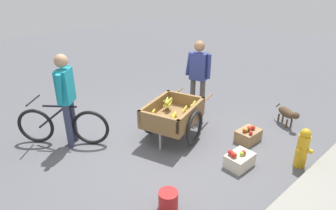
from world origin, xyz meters
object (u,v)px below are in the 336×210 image
(fruit_cart, at_px, (173,116))
(plastic_bucket, at_px, (168,200))
(vendor_person, at_px, (198,72))
(bicycle, at_px, (63,126))
(cyclist_person, at_px, (66,93))
(dog, at_px, (288,113))
(mixed_fruit_crate, at_px, (248,135))
(fire_hydrant, at_px, (303,148))
(apple_crate, at_px, (239,160))

(fruit_cart, xyz_separation_m, plastic_bucket, (1.29, 1.28, -0.31))
(vendor_person, xyz_separation_m, plastic_bucket, (2.36, 1.66, -0.83))
(fruit_cart, height_order, bicycle, bicycle)
(cyclist_person, height_order, dog, cyclist_person)
(fruit_cart, relative_size, dog, 2.93)
(plastic_bucket, distance_m, mixed_fruit_crate, 2.22)
(fire_hydrant, bearing_deg, plastic_bucket, -18.73)
(cyclist_person, height_order, apple_crate, cyclist_person)
(fire_hydrant, bearing_deg, vendor_person, -94.76)
(dog, distance_m, apple_crate, 1.87)
(vendor_person, xyz_separation_m, apple_crate, (0.93, 1.75, -0.83))
(vendor_person, relative_size, fire_hydrant, 2.39)
(vendor_person, relative_size, mixed_fruit_crate, 3.64)
(cyclist_person, bearing_deg, bicycle, -46.12)
(bicycle, height_order, fire_hydrant, bicycle)
(plastic_bucket, relative_size, mixed_fruit_crate, 0.59)
(cyclist_person, bearing_deg, dog, 146.96)
(plastic_bucket, distance_m, apple_crate, 1.44)
(fruit_cart, distance_m, apple_crate, 1.42)
(fruit_cart, distance_m, mixed_fruit_crate, 1.42)
(bicycle, relative_size, fire_hydrant, 1.85)
(mixed_fruit_crate, bearing_deg, dog, 170.84)
(vendor_person, height_order, plastic_bucket, vendor_person)
(bicycle, relative_size, plastic_bucket, 4.79)
(dog, distance_m, plastic_bucket, 3.30)
(fire_hydrant, bearing_deg, dog, -144.37)
(dog, relative_size, fire_hydrant, 0.92)
(bicycle, distance_m, fire_hydrant, 4.02)
(vendor_person, relative_size, apple_crate, 3.64)
(cyclist_person, height_order, plastic_bucket, cyclist_person)
(vendor_person, xyz_separation_m, mixed_fruit_crate, (0.16, 1.41, -0.84))
(fruit_cart, relative_size, vendor_person, 1.13)
(fruit_cart, distance_m, plastic_bucket, 1.84)
(bicycle, xyz_separation_m, dog, (-3.59, 2.37, -0.08))
(fire_hydrant, bearing_deg, apple_crate, -41.48)
(fire_hydrant, bearing_deg, cyclist_person, -52.55)
(cyclist_person, height_order, fire_hydrant, cyclist_person)
(bicycle, bearing_deg, apple_crate, 124.28)
(plastic_bucket, bearing_deg, bicycle, -83.17)
(fruit_cart, height_order, vendor_person, vendor_person)
(apple_crate, bearing_deg, mixed_fruit_crate, -156.23)
(bicycle, bearing_deg, vendor_person, 163.49)
(fruit_cart, distance_m, cyclist_person, 1.89)
(mixed_fruit_crate, bearing_deg, bicycle, -41.32)
(dog, bearing_deg, vendor_person, -59.65)
(fire_hydrant, relative_size, mixed_fruit_crate, 1.52)
(fire_hydrant, distance_m, apple_crate, 0.99)
(dog, bearing_deg, mixed_fruit_crate, -9.16)
(cyclist_person, bearing_deg, fire_hydrant, 127.45)
(dog, height_order, apple_crate, dog)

